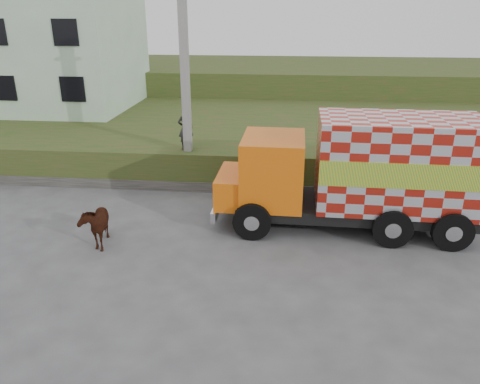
# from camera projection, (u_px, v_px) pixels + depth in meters

# --- Properties ---
(ground) EXTENTS (120.00, 120.00, 0.00)m
(ground) POSITION_uv_depth(u_px,v_px,m) (192.00, 239.00, 14.66)
(ground) COLOR #474749
(ground) RESTS_ON ground
(embankment) EXTENTS (40.00, 12.00, 1.50)m
(embankment) POSITION_uv_depth(u_px,v_px,m) (230.00, 135.00, 23.64)
(embankment) COLOR #274A18
(embankment) RESTS_ON ground
(embankment_far) EXTENTS (40.00, 12.00, 3.00)m
(embankment_far) POSITION_uv_depth(u_px,v_px,m) (249.00, 84.00, 34.48)
(embankment_far) COLOR #274A18
(embankment_far) RESTS_ON ground
(retaining_strip) EXTENTS (16.00, 0.50, 0.40)m
(retaining_strip) POSITION_uv_depth(u_px,v_px,m) (163.00, 184.00, 18.66)
(retaining_strip) COLOR #595651
(retaining_strip) RESTS_ON ground
(building) EXTENTS (10.00, 8.00, 6.00)m
(building) POSITION_uv_depth(u_px,v_px,m) (40.00, 51.00, 26.07)
(building) COLOR #BCDCBD
(building) RESTS_ON embankment
(utility_pole) EXTENTS (1.20, 0.30, 8.00)m
(utility_pole) POSITION_uv_depth(u_px,v_px,m) (185.00, 85.00, 17.52)
(utility_pole) COLOR gray
(utility_pole) RESTS_ON ground
(cargo_truck) EXTENTS (8.30, 3.02, 3.68)m
(cargo_truck) POSITION_uv_depth(u_px,v_px,m) (361.00, 173.00, 14.80)
(cargo_truck) COLOR black
(cargo_truck) RESTS_ON ground
(cow) EXTENTS (1.11, 1.76, 1.37)m
(cow) POSITION_uv_depth(u_px,v_px,m) (95.00, 223.00, 14.12)
(cow) COLOR #311B0C
(cow) RESTS_ON ground
(pedestrian) EXTENTS (0.72, 0.61, 1.67)m
(pedestrian) POSITION_uv_depth(u_px,v_px,m) (186.00, 128.00, 18.37)
(pedestrian) COLOR #2C2A27
(pedestrian) RESTS_ON embankment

